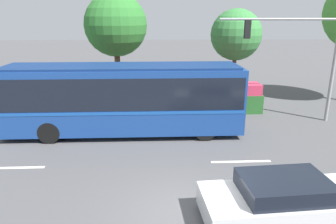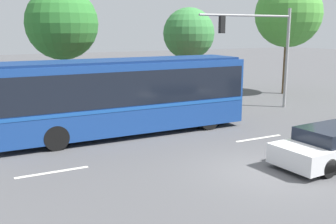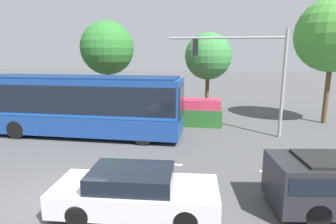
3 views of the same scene
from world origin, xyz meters
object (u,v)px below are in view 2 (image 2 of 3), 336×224
street_tree_left (62,24)px  street_tree_right (288,14)px  sedan_foreground (334,146)px  street_tree_centre (189,34)px  traffic_light_pole (266,42)px  city_bus (124,92)px

street_tree_left → street_tree_right: (15.67, -1.57, 0.76)m
sedan_foreground → street_tree_centre: street_tree_centre is taller
street_tree_centre → traffic_light_pole: bearing=-61.3°
city_bus → street_tree_left: (-1.00, 7.00, 3.05)m
street_tree_left → street_tree_centre: street_tree_left is taller
sedan_foreground → traffic_light_pole: 10.15m
city_bus → traffic_light_pole: 9.65m
city_bus → sedan_foreground: size_ratio=2.34×
street_tree_left → street_tree_centre: bearing=-7.2°
sedan_foreground → street_tree_right: (9.54, 12.58, 5.09)m
sedan_foreground → traffic_light_pole: size_ratio=0.77×
sedan_foreground → street_tree_right: bearing=48.9°
traffic_light_pole → street_tree_right: bearing=-143.6°
traffic_light_pole → street_tree_left: street_tree_left is taller
city_bus → street_tree_left: size_ratio=1.61×
traffic_light_pole → street_tree_right: (5.36, 3.94, 1.79)m
city_bus → street_tree_left: 7.70m
traffic_light_pole → street_tree_centre: street_tree_centre is taller
street_tree_left → street_tree_right: street_tree_right is taller
traffic_light_pole → street_tree_centre: (-2.48, 4.53, 0.44)m
sedan_foreground → street_tree_right: size_ratio=0.60×
street_tree_centre → city_bus: bearing=-138.6°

